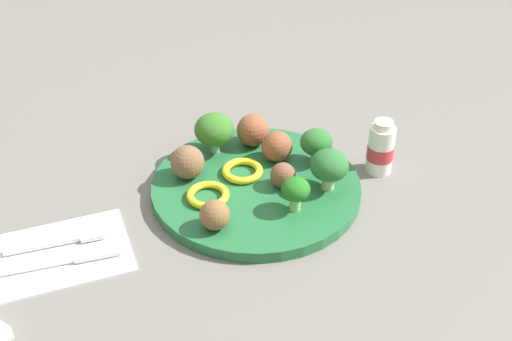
{
  "coord_description": "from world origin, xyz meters",
  "views": [
    {
      "loc": [
        -0.29,
        -0.65,
        0.54
      ],
      "look_at": [
        0.0,
        0.0,
        0.04
      ],
      "focal_mm": 46.57,
      "sensor_mm": 36.0,
      "label": 1
    }
  ],
  "objects_px": {
    "plate": "(256,188)",
    "meatball_back_right": "(253,130)",
    "broccoli_floret_near_rim": "(316,143)",
    "meatball_back_left": "(187,162)",
    "pepper_ring_far_rim": "(242,171)",
    "broccoli_floret_front_right": "(296,190)",
    "napkin": "(57,254)",
    "meatball_mid_right": "(215,215)",
    "meatball_near_rim": "(277,146)",
    "knife": "(65,259)",
    "yogurt_bottle": "(381,149)",
    "meatball_far_rim": "(283,175)",
    "broccoli_floret_center": "(214,130)",
    "broccoli_floret_back_left": "(329,166)",
    "pepper_ring_mid_left": "(208,195)",
    "fork": "(61,240)"
  },
  "relations": [
    {
      "from": "broccoli_floret_front_right",
      "to": "napkin",
      "type": "xyz_separation_m",
      "value": [
        -0.29,
        0.05,
        -0.04
      ]
    },
    {
      "from": "meatball_back_left",
      "to": "meatball_mid_right",
      "type": "bearing_deg",
      "value": -92.26
    },
    {
      "from": "meatball_back_right",
      "to": "yogurt_bottle",
      "type": "relative_size",
      "value": 0.59
    },
    {
      "from": "plate",
      "to": "broccoli_floret_back_left",
      "type": "xyz_separation_m",
      "value": [
        0.08,
        -0.05,
        0.04
      ]
    },
    {
      "from": "broccoli_floret_back_left",
      "to": "meatball_far_rim",
      "type": "relative_size",
      "value": 1.68
    },
    {
      "from": "broccoli_floret_back_left",
      "to": "meatball_far_rim",
      "type": "height_order",
      "value": "broccoli_floret_back_left"
    },
    {
      "from": "meatball_far_rim",
      "to": "broccoli_floret_center",
      "type": "bearing_deg",
      "value": 115.25
    },
    {
      "from": "broccoli_floret_front_right",
      "to": "fork",
      "type": "xyz_separation_m",
      "value": [
        -0.28,
        0.07,
        -0.04
      ]
    },
    {
      "from": "meatball_mid_right",
      "to": "napkin",
      "type": "xyz_separation_m",
      "value": [
        -0.19,
        0.04,
        -0.03
      ]
    },
    {
      "from": "broccoli_floret_center",
      "to": "meatball_far_rim",
      "type": "height_order",
      "value": "broccoli_floret_center"
    },
    {
      "from": "broccoli_floret_front_right",
      "to": "meatball_back_left",
      "type": "relative_size",
      "value": 1.01
    },
    {
      "from": "broccoli_floret_near_rim",
      "to": "pepper_ring_mid_left",
      "type": "xyz_separation_m",
      "value": [
        -0.17,
        -0.02,
        -0.03
      ]
    },
    {
      "from": "meatball_mid_right",
      "to": "napkin",
      "type": "relative_size",
      "value": 0.22
    },
    {
      "from": "meatball_back_right",
      "to": "fork",
      "type": "height_order",
      "value": "meatball_back_right"
    },
    {
      "from": "meatball_mid_right",
      "to": "pepper_ring_mid_left",
      "type": "relative_size",
      "value": 0.68
    },
    {
      "from": "pepper_ring_far_rim",
      "to": "yogurt_bottle",
      "type": "distance_m",
      "value": 0.19
    },
    {
      "from": "pepper_ring_far_rim",
      "to": "fork",
      "type": "distance_m",
      "value": 0.25
    },
    {
      "from": "meatball_back_right",
      "to": "broccoli_floret_near_rim",
      "type": "bearing_deg",
      "value": -50.71
    },
    {
      "from": "meatball_back_right",
      "to": "napkin",
      "type": "distance_m",
      "value": 0.32
    },
    {
      "from": "pepper_ring_far_rim",
      "to": "napkin",
      "type": "bearing_deg",
      "value": -170.23
    },
    {
      "from": "plate",
      "to": "meatball_back_right",
      "type": "distance_m",
      "value": 0.1
    },
    {
      "from": "broccoli_floret_center",
      "to": "yogurt_bottle",
      "type": "height_order",
      "value": "yogurt_bottle"
    },
    {
      "from": "plate",
      "to": "meatball_near_rim",
      "type": "height_order",
      "value": "meatball_near_rim"
    },
    {
      "from": "plate",
      "to": "meatball_mid_right",
      "type": "xyz_separation_m",
      "value": [
        -0.08,
        -0.06,
        0.03
      ]
    },
    {
      "from": "broccoli_floret_front_right",
      "to": "meatball_near_rim",
      "type": "height_order",
      "value": "broccoli_floret_front_right"
    },
    {
      "from": "fork",
      "to": "meatball_far_rim",
      "type": "bearing_deg",
      "value": -3.63
    },
    {
      "from": "yogurt_bottle",
      "to": "meatball_near_rim",
      "type": "bearing_deg",
      "value": 154.72
    },
    {
      "from": "meatball_back_left",
      "to": "pepper_ring_far_rim",
      "type": "bearing_deg",
      "value": -19.78
    },
    {
      "from": "broccoli_floret_front_right",
      "to": "pepper_ring_far_rim",
      "type": "height_order",
      "value": "broccoli_floret_front_right"
    },
    {
      "from": "broccoli_floret_near_rim",
      "to": "meatball_back_right",
      "type": "height_order",
      "value": "broccoli_floret_near_rim"
    },
    {
      "from": "broccoli_floret_center",
      "to": "meatball_back_left",
      "type": "height_order",
      "value": "broccoli_floret_center"
    },
    {
      "from": "meatball_back_right",
      "to": "knife",
      "type": "relative_size",
      "value": 0.32
    },
    {
      "from": "meatball_near_rim",
      "to": "plate",
      "type": "bearing_deg",
      "value": -141.19
    },
    {
      "from": "meatball_near_rim",
      "to": "meatball_far_rim",
      "type": "height_order",
      "value": "meatball_near_rim"
    },
    {
      "from": "plate",
      "to": "napkin",
      "type": "distance_m",
      "value": 0.27
    },
    {
      "from": "broccoli_floret_near_rim",
      "to": "knife",
      "type": "bearing_deg",
      "value": -171.94
    },
    {
      "from": "yogurt_bottle",
      "to": "meatball_far_rim",
      "type": "bearing_deg",
      "value": 179.18
    },
    {
      "from": "fork",
      "to": "knife",
      "type": "relative_size",
      "value": 0.83
    },
    {
      "from": "meatball_mid_right",
      "to": "fork",
      "type": "height_order",
      "value": "meatball_mid_right"
    },
    {
      "from": "pepper_ring_far_rim",
      "to": "yogurt_bottle",
      "type": "height_order",
      "value": "yogurt_bottle"
    },
    {
      "from": "meatball_back_left",
      "to": "pepper_ring_mid_left",
      "type": "height_order",
      "value": "meatball_back_left"
    },
    {
      "from": "broccoli_floret_back_left",
      "to": "broccoli_floret_center",
      "type": "bearing_deg",
      "value": 126.61
    },
    {
      "from": "pepper_ring_far_rim",
      "to": "knife",
      "type": "relative_size",
      "value": 0.38
    },
    {
      "from": "broccoli_floret_front_right",
      "to": "knife",
      "type": "xyz_separation_m",
      "value": [
        -0.28,
        0.03,
        -0.04
      ]
    },
    {
      "from": "broccoli_floret_front_right",
      "to": "meatball_mid_right",
      "type": "distance_m",
      "value": 0.11
    },
    {
      "from": "broccoli_floret_near_rim",
      "to": "yogurt_bottle",
      "type": "bearing_deg",
      "value": -23.03
    },
    {
      "from": "broccoli_floret_center",
      "to": "plate",
      "type": "bearing_deg",
      "value": -75.99
    },
    {
      "from": "plate",
      "to": "meatball_back_right",
      "type": "bearing_deg",
      "value": 68.96
    },
    {
      "from": "broccoli_floret_back_left",
      "to": "pepper_ring_far_rim",
      "type": "bearing_deg",
      "value": 140.53
    },
    {
      "from": "broccoli_floret_near_rim",
      "to": "meatball_near_rim",
      "type": "height_order",
      "value": "broccoli_floret_near_rim"
    }
  ]
}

